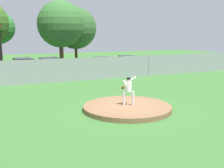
{
  "coord_description": "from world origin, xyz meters",
  "views": [
    {
      "loc": [
        -6.6,
        -12.63,
        3.97
      ],
      "look_at": [
        0.17,
        2.36,
        1.0
      ],
      "focal_mm": 44.19,
      "sensor_mm": 36.0,
      "label": 1
    }
  ],
  "objects_px": {
    "parked_car_burgundy": "(24,68)",
    "parked_car_teal": "(50,66)",
    "pitcher_youth": "(128,88)",
    "baseball": "(146,101)",
    "parked_car_silver": "(105,65)",
    "traffic_light_near": "(0,39)",
    "parked_car_navy": "(129,63)"
  },
  "relations": [
    {
      "from": "parked_car_burgundy",
      "to": "pitcher_youth",
      "type": "bearing_deg",
      "value": -76.47
    },
    {
      "from": "parked_car_burgundy",
      "to": "traffic_light_near",
      "type": "xyz_separation_m",
      "value": [
        -1.73,
        4.0,
        2.69
      ]
    },
    {
      "from": "parked_car_burgundy",
      "to": "parked_car_silver",
      "type": "xyz_separation_m",
      "value": [
        8.41,
        -0.3,
        -0.07
      ]
    },
    {
      "from": "parked_car_burgundy",
      "to": "parked_car_silver",
      "type": "distance_m",
      "value": 8.42
    },
    {
      "from": "parked_car_teal",
      "to": "parked_car_navy",
      "type": "relative_size",
      "value": 1.12
    },
    {
      "from": "baseball",
      "to": "parked_car_silver",
      "type": "xyz_separation_m",
      "value": [
        3.58,
        14.4,
        0.46
      ]
    },
    {
      "from": "pitcher_youth",
      "to": "baseball",
      "type": "bearing_deg",
      "value": 9.7
    },
    {
      "from": "parked_car_navy",
      "to": "traffic_light_near",
      "type": "height_order",
      "value": "traffic_light_near"
    },
    {
      "from": "parked_car_burgundy",
      "to": "parked_car_teal",
      "type": "distance_m",
      "value": 2.57
    },
    {
      "from": "pitcher_youth",
      "to": "parked_car_silver",
      "type": "bearing_deg",
      "value": 71.72
    },
    {
      "from": "parked_car_burgundy",
      "to": "parked_car_navy",
      "type": "height_order",
      "value": "parked_car_burgundy"
    },
    {
      "from": "pitcher_youth",
      "to": "parked_car_burgundy",
      "type": "distance_m",
      "value": 15.34
    },
    {
      "from": "baseball",
      "to": "parked_car_silver",
      "type": "height_order",
      "value": "parked_car_silver"
    },
    {
      "from": "baseball",
      "to": "parked_car_silver",
      "type": "relative_size",
      "value": 0.02
    },
    {
      "from": "parked_car_silver",
      "to": "parked_car_teal",
      "type": "distance_m",
      "value": 5.85
    },
    {
      "from": "baseball",
      "to": "parked_car_teal",
      "type": "relative_size",
      "value": 0.02
    },
    {
      "from": "traffic_light_near",
      "to": "parked_car_burgundy",
      "type": "bearing_deg",
      "value": -66.64
    },
    {
      "from": "parked_car_burgundy",
      "to": "parked_car_teal",
      "type": "xyz_separation_m",
      "value": [
        2.57,
        -0.02,
        -0.01
      ]
    },
    {
      "from": "traffic_light_near",
      "to": "pitcher_youth",
      "type": "bearing_deg",
      "value": -74.3
    },
    {
      "from": "pitcher_youth",
      "to": "parked_car_burgundy",
      "type": "height_order",
      "value": "pitcher_youth"
    },
    {
      "from": "pitcher_youth",
      "to": "parked_car_teal",
      "type": "distance_m",
      "value": 14.93
    },
    {
      "from": "parked_car_teal",
      "to": "traffic_light_near",
      "type": "distance_m",
      "value": 6.47
    },
    {
      "from": "parked_car_silver",
      "to": "parked_car_navy",
      "type": "distance_m",
      "value": 2.84
    },
    {
      "from": "baseball",
      "to": "parked_car_navy",
      "type": "height_order",
      "value": "parked_car_navy"
    },
    {
      "from": "parked_car_teal",
      "to": "traffic_light_near",
      "type": "relative_size",
      "value": 0.9
    },
    {
      "from": "pitcher_youth",
      "to": "parked_car_burgundy",
      "type": "bearing_deg",
      "value": 103.53
    },
    {
      "from": "parked_car_navy",
      "to": "baseball",
      "type": "bearing_deg",
      "value": -114.35
    },
    {
      "from": "parked_car_navy",
      "to": "parked_car_teal",
      "type": "bearing_deg",
      "value": 176.67
    },
    {
      "from": "pitcher_youth",
      "to": "traffic_light_near",
      "type": "bearing_deg",
      "value": 105.7
    },
    {
      "from": "parked_car_burgundy",
      "to": "parked_car_silver",
      "type": "height_order",
      "value": "parked_car_burgundy"
    },
    {
      "from": "parked_car_silver",
      "to": "traffic_light_near",
      "type": "height_order",
      "value": "traffic_light_near"
    },
    {
      "from": "pitcher_youth",
      "to": "baseball",
      "type": "xyz_separation_m",
      "value": [
        1.25,
        0.21,
        -0.87
      ]
    }
  ]
}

